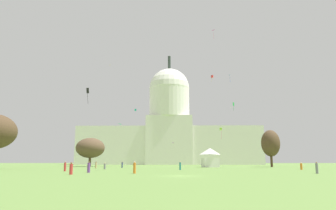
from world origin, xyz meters
The scene contains 26 objects.
ground_plane centered at (0.00, 0.00, 0.00)m, with size 800.00×800.00×0.00m, color olive.
capitol_building centered at (-4.21, 157.76, 21.10)m, with size 111.41×25.46×69.26m.
event_tent centered at (10.23, 61.35, 2.94)m, with size 5.38×6.55×5.88m.
tree_west_near centered at (-31.09, 75.12, 6.55)m, with size 11.13×11.22×10.14m.
tree_east_near centered at (30.48, 65.64, 7.57)m, with size 8.02×8.29×11.90m.
person_teal_back_left centered at (0.40, 27.88, 0.83)m, with size 0.47×0.47×1.77m.
person_red_front_right centered at (-14.31, 3.73, 0.74)m, with size 0.53×0.53×1.63m.
person_grey_edge_west centered at (-16.47, 33.56, 0.65)m, with size 0.62×0.62×1.47m.
person_orange_aisle_center centered at (26.17, 30.51, 0.69)m, with size 0.49×0.49×1.54m.
person_orange_edge_east centered at (-6.47, 7.86, 0.79)m, with size 0.54×0.54×1.72m.
person_red_near_tree_east centered at (-20.12, 18.14, 0.80)m, with size 0.53×0.53×1.72m.
person_tan_back_center centered at (-20.95, 43.52, 0.80)m, with size 0.50×0.50×1.75m.
person_navy_back_right centered at (-15.48, 51.09, 0.80)m, with size 0.47×0.47×1.70m.
person_purple_near_tree_west centered at (-13.98, 11.07, 0.78)m, with size 0.58×0.58×1.72m.
person_grey_mid_right centered at (19.46, 7.74, 0.76)m, with size 0.48×0.48×1.66m.
kite_green_mid centered at (20.61, 74.57, 22.02)m, with size 0.59×0.31×3.01m.
kite_black_mid centered at (-23.78, 42.86, 19.98)m, with size 0.86×0.97×4.33m.
kite_red_high centered at (19.33, 125.37, 46.64)m, with size 1.50×1.48×3.86m.
kite_gold_high centered at (-37.53, 131.35, 55.01)m, with size 1.19×1.11×0.20m.
kite_white_mid centered at (26.60, 109.89, 26.58)m, with size 0.89×1.37×0.18m.
kite_cyan_low centered at (-12.42, 25.27, 8.93)m, with size 1.09×1.43×0.29m.
kite_turquoise_mid centered at (-22.41, 132.33, 29.80)m, with size 1.01×0.88×1.22m.
kite_violet_low centered at (-1.19, 109.76, 9.76)m, with size 1.47×1.52×0.33m.
kite_lime_low centered at (16.56, 80.09, 13.72)m, with size 0.86×0.91×4.11m.
kite_magenta_high centered at (13.49, 67.70, 47.38)m, with size 1.24×1.43×3.37m.
kite_blue_high centered at (27.00, 116.62, 44.44)m, with size 1.37×1.27×3.88m.
Camera 1 is at (-0.61, -38.19, 1.65)m, focal length 33.69 mm.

